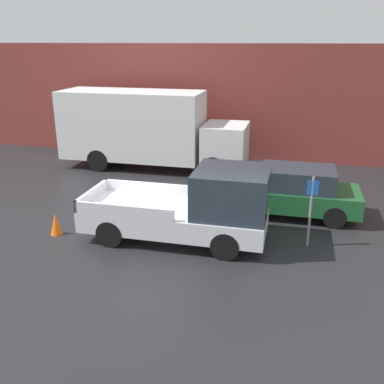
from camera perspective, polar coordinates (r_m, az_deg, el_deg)
The scene contains 7 objects.
ground_plane at distance 13.57m, azimuth -6.32°, elevation -4.22°, with size 60.00×60.00×0.00m, color #232326.
building_wall at distance 20.82m, azimuth 1.43°, elevation 11.90°, with size 28.00×0.15×5.32m.
pickup_truck at distance 12.05m, azimuth 0.45°, elevation -2.07°, with size 5.21×2.12×2.19m.
car at distance 14.31m, azimuth 13.36°, elevation 0.11°, with size 4.25×1.83×1.61m.
delivery_truck at distance 19.15m, azimuth -6.28°, elevation 8.51°, with size 8.17×2.40×3.38m.
parking_sign at distance 12.07m, azimuth 15.55°, elevation -2.03°, with size 0.30×0.07×2.03m.
traffic_cone at distance 13.29m, azimuth -17.69°, elevation -4.10°, with size 0.36×0.36×0.65m.
Camera 1 is at (4.34, -11.64, 5.46)m, focal length 40.00 mm.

